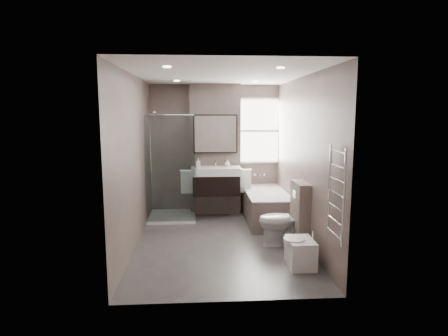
{
  "coord_description": "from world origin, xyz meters",
  "views": [
    {
      "loc": [
        -0.31,
        -5.71,
        2.04
      ],
      "look_at": [
        0.07,
        0.15,
        1.17
      ],
      "focal_mm": 30.0,
      "sensor_mm": 36.0,
      "label": 1
    }
  ],
  "objects": [
    {
      "name": "vanity",
      "position": [
        0.0,
        1.43,
        0.74
      ],
      "size": [
        0.95,
        0.47,
        0.66
      ],
      "color": "black",
      "rests_on": "vanity_pier"
    },
    {
      "name": "soap_bottle_a",
      "position": [
        -0.34,
        1.43,
        1.08
      ],
      "size": [
        0.08,
        0.08,
        0.17
      ],
      "primitive_type": "imported",
      "color": "white",
      "rests_on": "vanity"
    },
    {
      "name": "shower_enclosure",
      "position": [
        -0.75,
        1.35,
        0.49
      ],
      "size": [
        0.9,
        0.9,
        2.0
      ],
      "color": "white",
      "rests_on": "ground"
    },
    {
      "name": "window",
      "position": [
        0.9,
        1.88,
        1.68
      ],
      "size": [
        0.98,
        0.06,
        1.33
      ],
      "color": "white",
      "rests_on": "room"
    },
    {
      "name": "bidet",
      "position": [
        1.01,
        -1.02,
        0.2
      ],
      "size": [
        0.4,
        0.47,
        0.49
      ],
      "color": "white",
      "rests_on": "ground"
    },
    {
      "name": "bathtub",
      "position": [
        0.92,
        1.1,
        0.32
      ],
      "size": [
        0.75,
        1.6,
        0.57
      ],
      "color": "#61534D",
      "rests_on": "ground"
    },
    {
      "name": "mirror_cabinet",
      "position": [
        0.0,
        1.61,
        1.63
      ],
      "size": [
        0.86,
        0.08,
        0.76
      ],
      "color": "black",
      "rests_on": "vanity_pier"
    },
    {
      "name": "soap_bottle_b",
      "position": [
        0.23,
        1.5,
        1.06
      ],
      "size": [
        0.1,
        0.1,
        0.13
      ],
      "primitive_type": "imported",
      "color": "white",
      "rests_on": "vanity"
    },
    {
      "name": "towel_radiator",
      "position": [
        1.25,
        -1.6,
        1.12
      ],
      "size": [
        0.03,
        0.49,
        1.1
      ],
      "color": "silver",
      "rests_on": "room"
    },
    {
      "name": "room",
      "position": [
        0.0,
        0.0,
        1.3
      ],
      "size": [
        2.7,
        3.9,
        2.7
      ],
      "color": "#464240",
      "rests_on": "ground"
    },
    {
      "name": "towel_left",
      "position": [
        -0.56,
        1.4,
        0.72
      ],
      "size": [
        0.24,
        0.06,
        0.44
      ],
      "primitive_type": "cube",
      "color": "silver",
      "rests_on": "vanity_pier"
    },
    {
      "name": "cistern_box",
      "position": [
        1.21,
        -0.25,
        0.5
      ],
      "size": [
        0.19,
        0.55,
        1.0
      ],
      "color": "#61534D",
      "rests_on": "ground"
    },
    {
      "name": "toilet",
      "position": [
        0.97,
        -0.19,
        0.39
      ],
      "size": [
        0.78,
        0.47,
        0.78
      ],
      "primitive_type": "imported",
      "rotation": [
        0.0,
        0.0,
        -1.62
      ],
      "color": "white",
      "rests_on": "ground"
    },
    {
      "name": "towel_right",
      "position": [
        0.56,
        1.4,
        0.72
      ],
      "size": [
        0.24,
        0.06,
        0.44
      ],
      "primitive_type": "cube",
      "color": "silver",
      "rests_on": "vanity_pier"
    },
    {
      "name": "vanity_pier",
      "position": [
        0.0,
        1.77,
        1.3
      ],
      "size": [
        1.0,
        0.25,
        2.6
      ],
      "primitive_type": "cube",
      "color": "#61534D",
      "rests_on": "ground"
    }
  ]
}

